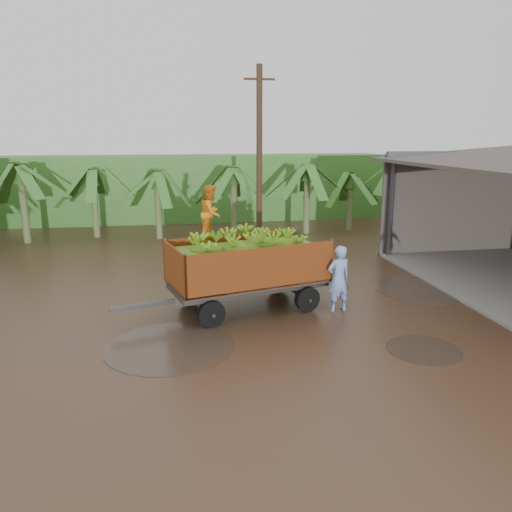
{
  "coord_description": "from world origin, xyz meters",
  "views": [
    {
      "loc": [
        -3.24,
        -12.46,
        4.76
      ],
      "look_at": [
        -0.87,
        1.11,
        1.38
      ],
      "focal_mm": 35.0,
      "sensor_mm": 36.0,
      "label": 1
    }
  ],
  "objects": [
    {
      "name": "ground",
      "position": [
        0.0,
        0.0,
        0.0
      ],
      "size": [
        100.0,
        100.0,
        0.0
      ],
      "primitive_type": "plane",
      "color": "black",
      "rests_on": "ground"
    },
    {
      "name": "banana_trailer",
      "position": [
        -1.21,
        0.61,
        1.28
      ],
      "size": [
        5.92,
        3.03,
        3.46
      ],
      "rotation": [
        0.0,
        0.0,
        0.26
      ],
      "color": "#9D4616",
      "rests_on": "ground"
    },
    {
      "name": "utility_pole",
      "position": [
        0.33,
        7.2,
        3.72
      ],
      "size": [
        1.2,
        0.24,
        7.33
      ],
      "color": "#47301E",
      "rests_on": "ground"
    },
    {
      "name": "banana_plants",
      "position": [
        -5.95,
        5.92,
        1.85
      ],
      "size": [
        23.73,
        20.4,
        4.42
      ],
      "color": "#2D661E",
      "rests_on": "ground"
    },
    {
      "name": "hedge_north",
      "position": [
        -2.0,
        16.0,
        1.8
      ],
      "size": [
        22.0,
        3.0,
        3.6
      ],
      "primitive_type": "cube",
      "color": "#2D661E",
      "rests_on": "ground"
    },
    {
      "name": "man_blue",
      "position": [
        1.22,
        -0.02,
        0.92
      ],
      "size": [
        0.75,
        0.57,
        1.85
      ],
      "primitive_type": "imported",
      "rotation": [
        0.0,
        0.0,
        3.34
      ],
      "color": "#7C99E2",
      "rests_on": "ground"
    }
  ]
}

